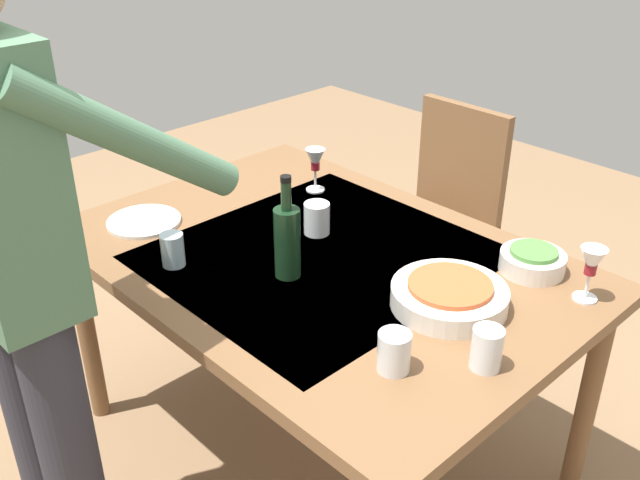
{
  "coord_description": "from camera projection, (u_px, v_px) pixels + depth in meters",
  "views": [
    {
      "loc": [
        -1.31,
        1.25,
        1.78
      ],
      "look_at": [
        0.0,
        0.0,
        0.8
      ],
      "focal_mm": 40.5,
      "sensor_mm": 36.0,
      "label": 1
    }
  ],
  "objects": [
    {
      "name": "side_bowl_salad",
      "position": [
        533.0,
        260.0,
        1.99
      ],
      "size": [
        0.18,
        0.18,
        0.07
      ],
      "color": "silver",
      "rests_on": "dining_table"
    },
    {
      "name": "water_cup_far_left",
      "position": [
        487.0,
        349.0,
        1.61
      ],
      "size": [
        0.07,
        0.07,
        0.1
      ],
      "primitive_type": "cylinder",
      "color": "silver",
      "rests_on": "dining_table"
    },
    {
      "name": "dining_table",
      "position": [
        320.0,
        276.0,
        2.12
      ],
      "size": [
        1.48,
        1.03,
        0.75
      ],
      "color": "brown",
      "rests_on": "ground_plane"
    },
    {
      "name": "wine_glass_left",
      "position": [
        315.0,
        162.0,
        2.43
      ],
      "size": [
        0.07,
        0.07,
        0.15
      ],
      "color": "white",
      "rests_on": "dining_table"
    },
    {
      "name": "water_cup_near_right",
      "position": [
        173.0,
        250.0,
        2.01
      ],
      "size": [
        0.07,
        0.07,
        0.1
      ],
      "primitive_type": "cylinder",
      "color": "silver",
      "rests_on": "dining_table"
    },
    {
      "name": "chair_near",
      "position": [
        443.0,
        205.0,
        2.88
      ],
      "size": [
        0.4,
        0.4,
        0.91
      ],
      "color": "#523019",
      "rests_on": "ground_plane"
    },
    {
      "name": "ground_plane",
      "position": [
        320.0,
        447.0,
        2.44
      ],
      "size": [
        6.0,
        6.0,
        0.0
      ],
      "primitive_type": "plane",
      "color": "#846647"
    },
    {
      "name": "dinner_plate_near",
      "position": [
        144.0,
        221.0,
        2.26
      ],
      "size": [
        0.23,
        0.23,
        0.01
      ],
      "primitive_type": "cylinder",
      "color": "silver",
      "rests_on": "dining_table"
    },
    {
      "name": "water_cup_near_left",
      "position": [
        394.0,
        352.0,
        1.61
      ],
      "size": [
        0.08,
        0.08,
        0.1
      ],
      "primitive_type": "cylinder",
      "color": "silver",
      "rests_on": "dining_table"
    },
    {
      "name": "wine_bottle",
      "position": [
        287.0,
        240.0,
        1.94
      ],
      "size": [
        0.07,
        0.07,
        0.3
      ],
      "color": "black",
      "rests_on": "dining_table"
    },
    {
      "name": "wine_glass_right",
      "position": [
        591.0,
        264.0,
        1.83
      ],
      "size": [
        0.07,
        0.07,
        0.15
      ],
      "color": "white",
      "rests_on": "dining_table"
    },
    {
      "name": "serving_bowl_pasta",
      "position": [
        449.0,
        295.0,
        1.84
      ],
      "size": [
        0.3,
        0.3,
        0.07
      ],
      "color": "silver",
      "rests_on": "dining_table"
    },
    {
      "name": "person_server",
      "position": [
        20.0,
        265.0,
        1.61
      ],
      "size": [
        0.42,
        0.61,
        1.69
      ],
      "color": "#2D2D38",
      "rests_on": "ground_plane"
    },
    {
      "name": "water_cup_far_right",
      "position": [
        317.0,
        218.0,
        2.18
      ],
      "size": [
        0.08,
        0.08,
        0.1
      ],
      "primitive_type": "cylinder",
      "color": "silver",
      "rests_on": "dining_table"
    }
  ]
}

